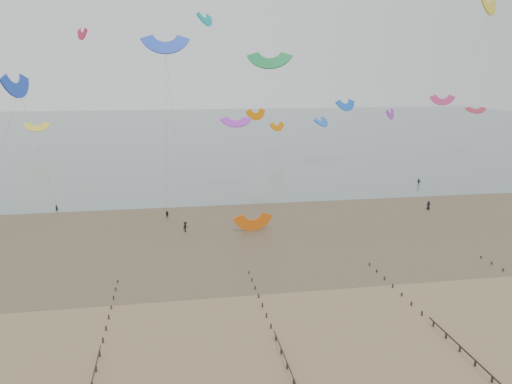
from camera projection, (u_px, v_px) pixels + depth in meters
ground at (231, 315)px, 58.30m from camera, size 500.00×500.00×0.00m
sea_and_shore at (186, 229)px, 90.62m from camera, size 500.00×665.00×0.03m
kitesurfers at (337, 203)px, 105.73m from camera, size 107.67×30.40×1.87m
grounded_kite at (253, 230)px, 89.96m from camera, size 6.69×5.56×3.35m
kites_airborne at (139, 97)px, 136.36m from camera, size 238.04×116.46×38.39m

